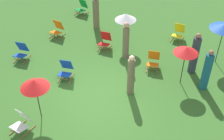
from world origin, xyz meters
TOP-DOWN VIEW (x-y plane):
  - ground_plane at (0.00, 0.00)m, footprint 40.00×40.00m
  - deckchair_0 at (1.19, 5.49)m, footprint 0.52×0.78m
  - deckchair_1 at (1.09, 2.78)m, footprint 0.68×0.87m
  - deckchair_2 at (-4.06, 2.75)m, footprint 0.51×0.78m
  - deckchair_3 at (-4.18, 0.42)m, footprint 0.67×0.86m
  - deckchair_4 at (-1.48, 3.05)m, footprint 0.62×0.84m
  - deckchair_5 at (-4.40, 5.32)m, footprint 0.53×0.79m
  - deckchair_8 at (-1.69, 0.38)m, footprint 0.69×0.87m
  - deckchair_9 at (-1.24, -2.58)m, footprint 0.50×0.77m
  - umbrella_0 at (2.46, 2.45)m, footprint 0.94×0.94m
  - umbrella_2 at (-0.79, 3.72)m, footprint 0.97×0.97m
  - umbrella_3 at (-1.11, -1.83)m, footprint 0.97×0.97m
  - person_0 at (-0.29, 2.86)m, footprint 0.38×0.38m
  - person_1 at (-2.84, 4.41)m, footprint 0.40×0.40m
  - person_2 at (3.34, 2.61)m, footprint 0.32×0.32m
  - person_3 at (2.60, 3.38)m, footprint 0.46×0.46m
  - person_4 at (1.00, 0.90)m, footprint 0.29×0.29m

SIDE VIEW (x-z plane):
  - ground_plane at x=0.00m, z-range 0.00..0.00m
  - deckchair_0 at x=1.19m, z-range -0.05..0.79m
  - deckchair_1 at x=1.09m, z-range -0.05..0.79m
  - deckchair_2 at x=-4.06m, z-range -0.05..0.79m
  - deckchair_3 at x=-4.18m, z-range -0.05..0.79m
  - deckchair_4 at x=-1.48m, z-range -0.05..0.79m
  - deckchair_5 at x=-4.40m, z-range -0.05..0.79m
  - deckchair_8 at x=-1.69m, z-range -0.05..0.79m
  - deckchair_9 at x=-1.24m, z-range -0.05..0.79m
  - person_1 at x=-2.84m, z-range -0.05..1.72m
  - person_4 at x=1.00m, z-range -0.04..1.71m
  - person_2 at x=3.34m, z-range -0.05..1.73m
  - person_0 at x=-0.29m, z-range -0.03..1.74m
  - person_3 at x=2.60m, z-range -0.05..1.81m
  - umbrella_2 at x=-0.79m, z-range 0.67..2.31m
  - umbrella_3 at x=-1.11m, z-range 0.70..2.40m
  - umbrella_0 at x=2.46m, z-range 0.72..2.43m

